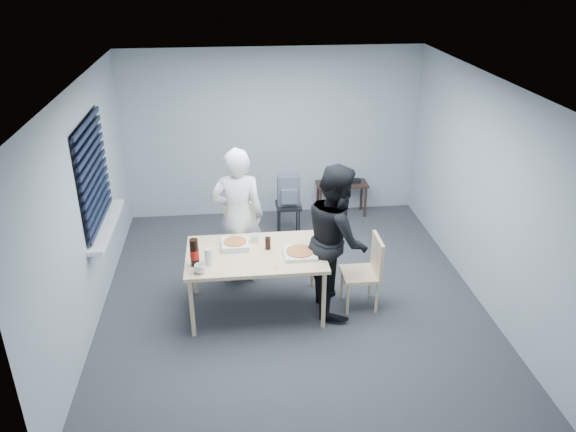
{
  "coord_description": "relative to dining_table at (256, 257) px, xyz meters",
  "views": [
    {
      "loc": [
        -0.66,
        -5.76,
        3.83
      ],
      "look_at": [
        -0.03,
        0.1,
        1.04
      ],
      "focal_mm": 35.0,
      "sensor_mm": 36.0,
      "label": 1
    }
  ],
  "objects": [
    {
      "name": "stool",
      "position": [
        0.58,
        1.85,
        -0.3
      ],
      "size": [
        0.36,
        0.36,
        0.51
      ],
      "color": "black",
      "rests_on": "ground"
    },
    {
      "name": "dining_table",
      "position": [
        0.0,
        0.0,
        0.0
      ],
      "size": [
        1.55,
        0.98,
        0.76
      ],
      "color": "beige",
      "rests_on": "ground"
    },
    {
      "name": "person_white",
      "position": [
        -0.17,
        0.7,
        0.19
      ],
      "size": [
        0.65,
        0.42,
        1.77
      ],
      "primitive_type": "imported",
      "rotation": [
        0.0,
        0.0,
        3.14
      ],
      "color": "silver",
      "rests_on": "ground"
    },
    {
      "name": "papers",
      "position": [
        1.34,
        2.5,
        -0.16
      ],
      "size": [
        0.29,
        0.33,
        0.0
      ],
      "primitive_type": "cube",
      "rotation": [
        0.0,
        0.0,
        0.4
      ],
      "color": "white",
      "rests_on": "side_table"
    },
    {
      "name": "chair_far",
      "position": [
        -0.14,
        1.01,
        -0.18
      ],
      "size": [
        0.42,
        0.42,
        0.89
      ],
      "color": "beige",
      "rests_on": "ground"
    },
    {
      "name": "side_table",
      "position": [
        1.49,
        2.51,
        -0.25
      ],
      "size": [
        0.8,
        0.35,
        0.53
      ],
      "color": "#36211B",
      "rests_on": "ground"
    },
    {
      "name": "backpack",
      "position": [
        0.58,
        1.83,
        0.02
      ],
      "size": [
        0.32,
        0.23,
        0.44
      ],
      "rotation": [
        0.0,
        0.0,
        -0.26
      ],
      "color": "#585E66",
      "rests_on": "stool"
    },
    {
      "name": "mug_a",
      "position": [
        -0.6,
        -0.37,
        0.11
      ],
      "size": [
        0.17,
        0.17,
        0.1
      ],
      "primitive_type": "imported",
      "rotation": [
        0.0,
        0.0,
        0.52
      ],
      "color": "white",
      "rests_on": "dining_table"
    },
    {
      "name": "soda_bottle",
      "position": [
        -0.66,
        -0.2,
        0.21
      ],
      "size": [
        0.1,
        0.1,
        0.31
      ],
      "rotation": [
        0.0,
        0.0,
        0.04
      ],
      "color": "black",
      "rests_on": "dining_table"
    },
    {
      "name": "cola_glass",
      "position": [
        0.15,
        0.08,
        0.13
      ],
      "size": [
        0.08,
        0.08,
        0.14
      ],
      "primitive_type": "cylinder",
      "rotation": [
        0.0,
        0.0,
        0.33
      ],
      "color": "black",
      "rests_on": "dining_table"
    },
    {
      "name": "chair_right",
      "position": [
        1.29,
        -0.05,
        -0.18
      ],
      "size": [
        0.42,
        0.42,
        0.89
      ],
      "color": "beige",
      "rests_on": "ground"
    },
    {
      "name": "rubber_band",
      "position": [
        0.2,
        -0.36,
        0.06
      ],
      "size": [
        0.06,
        0.06,
        0.0
      ],
      "primitive_type": "torus",
      "rotation": [
        0.0,
        0.0,
        -0.35
      ],
      "color": "red",
      "rests_on": "dining_table"
    },
    {
      "name": "room",
      "position": [
        -1.77,
        0.63,
        0.74
      ],
      "size": [
        5.0,
        5.0,
        5.0
      ],
      "color": "#2D2D33",
      "rests_on": "ground"
    },
    {
      "name": "black_box",
      "position": [
        1.71,
        2.51,
        -0.14
      ],
      "size": [
        0.16,
        0.13,
        0.06
      ],
      "primitive_type": "cube",
      "rotation": [
        0.0,
        0.0,
        0.25
      ],
      "color": "black",
      "rests_on": "side_table"
    },
    {
      "name": "mug_b",
      "position": [
        0.01,
        0.27,
        0.11
      ],
      "size": [
        0.1,
        0.1,
        0.09
      ],
      "primitive_type": "imported",
      "color": "white",
      "rests_on": "dining_table"
    },
    {
      "name": "person_black",
      "position": [
        0.92,
        -0.01,
        0.19
      ],
      "size": [
        0.47,
        0.86,
        1.77
      ],
      "primitive_type": "imported",
      "rotation": [
        0.0,
        0.0,
        1.57
      ],
      "color": "black",
      "rests_on": "ground"
    },
    {
      "name": "pizza_box_a",
      "position": [
        -0.22,
        0.17,
        0.1
      ],
      "size": [
        0.3,
        0.3,
        0.08
      ],
      "rotation": [
        0.0,
        0.0,
        -0.12
      ],
      "color": "silver",
      "rests_on": "dining_table"
    },
    {
      "name": "pizza_box_b",
      "position": [
        0.49,
        -0.09,
        0.08
      ],
      "size": [
        0.36,
        0.36,
        0.05
      ],
      "rotation": [
        0.0,
        0.0,
        -0.12
      ],
      "color": "silver",
      "rests_on": "dining_table"
    },
    {
      "name": "plastic_cups",
      "position": [
        -0.52,
        -0.2,
        0.15
      ],
      "size": [
        0.1,
        0.1,
        0.19
      ],
      "primitive_type": "cylinder",
      "rotation": [
        0.0,
        0.0,
        0.27
      ],
      "color": "silver",
      "rests_on": "dining_table"
    }
  ]
}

